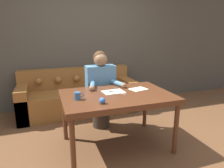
# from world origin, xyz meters

# --- Properties ---
(ground_plane) EXTENTS (16.00, 16.00, 0.00)m
(ground_plane) POSITION_xyz_m (0.00, 0.00, 0.00)
(ground_plane) COLOR brown
(wall_back) EXTENTS (8.00, 0.06, 2.60)m
(wall_back) POSITION_xyz_m (0.00, 1.88, 1.30)
(wall_back) COLOR #474238
(wall_back) RESTS_ON ground_plane
(dining_table) EXTENTS (1.40, 0.93, 0.74)m
(dining_table) POSITION_xyz_m (-0.06, 0.05, 0.67)
(dining_table) COLOR #562D19
(dining_table) RESTS_ON ground_plane
(couch) EXTENTS (2.16, 0.80, 0.83)m
(couch) POSITION_xyz_m (-0.33, 1.48, 0.30)
(couch) COLOR brown
(couch) RESTS_ON ground_plane
(person) EXTENTS (0.55, 0.58, 1.24)m
(person) POSITION_xyz_m (-0.09, 0.69, 0.64)
(person) COLOR #33281E
(person) RESTS_ON ground_plane
(pattern_paper_main) EXTENTS (0.30, 0.22, 0.00)m
(pattern_paper_main) POSITION_xyz_m (-0.07, 0.15, 0.75)
(pattern_paper_main) COLOR beige
(pattern_paper_main) RESTS_ON dining_table
(pattern_paper_offcut) EXTENTS (0.27, 0.22, 0.00)m
(pattern_paper_offcut) POSITION_xyz_m (0.30, 0.16, 0.75)
(pattern_paper_offcut) COLOR beige
(pattern_paper_offcut) RESTS_ON dining_table
(scissors) EXTENTS (0.21, 0.21, 0.01)m
(scissors) POSITION_xyz_m (-0.07, 0.13, 0.75)
(scissors) COLOR silver
(scissors) RESTS_ON dining_table
(mug) EXTENTS (0.11, 0.08, 0.09)m
(mug) POSITION_xyz_m (-0.57, -0.01, 0.79)
(mug) COLOR #335B84
(mug) RESTS_ON dining_table
(pin_cushion) EXTENTS (0.07, 0.07, 0.07)m
(pin_cushion) POSITION_xyz_m (-0.34, -0.24, 0.78)
(pin_cushion) COLOR #4C3828
(pin_cushion) RESTS_ON dining_table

